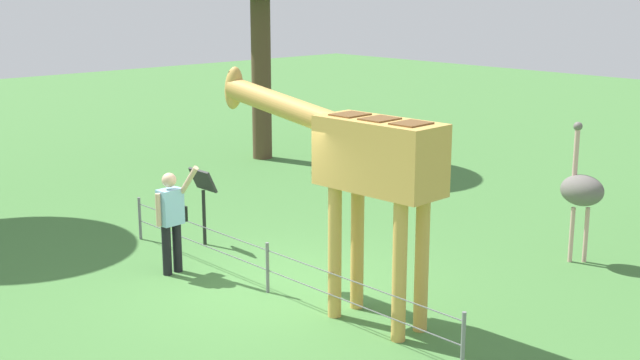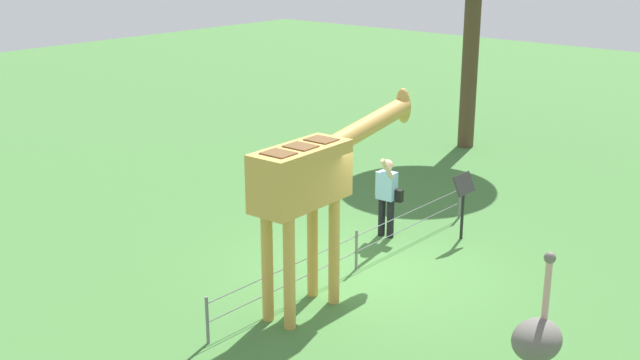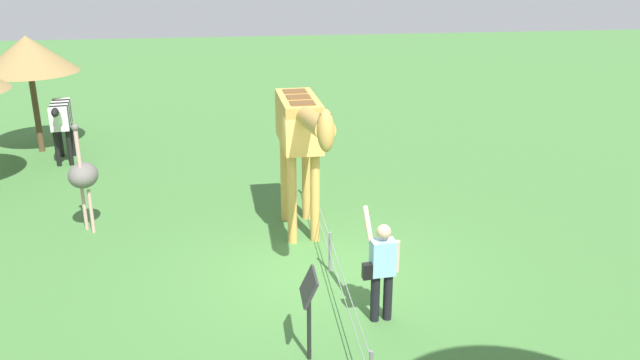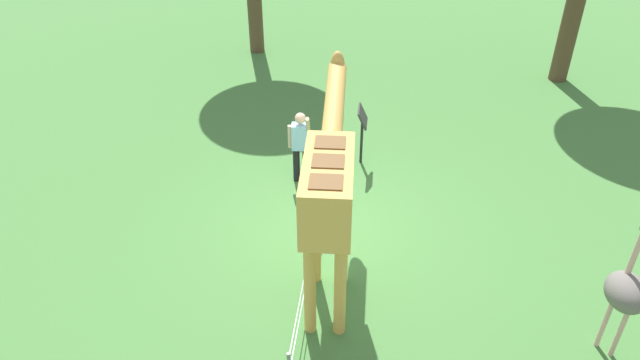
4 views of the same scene
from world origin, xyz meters
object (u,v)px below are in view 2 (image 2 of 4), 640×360
info_sign (463,193)px  giraffe (315,178)px  ostrich (537,340)px  visitor (387,193)px

info_sign → giraffe: bearing=175.4°
ostrich → info_sign: 6.16m
giraffe → ostrich: 4.36m
visitor → info_sign: 1.47m
visitor → info_sign: visitor is taller
visitor → info_sign: (0.86, -1.19, 0.05)m
giraffe → visitor: size_ratio=2.25×
info_sign → ostrich: bearing=-141.3°
giraffe → visitor: bearing=15.4°
ostrich → info_sign: (4.80, 3.85, -0.23)m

